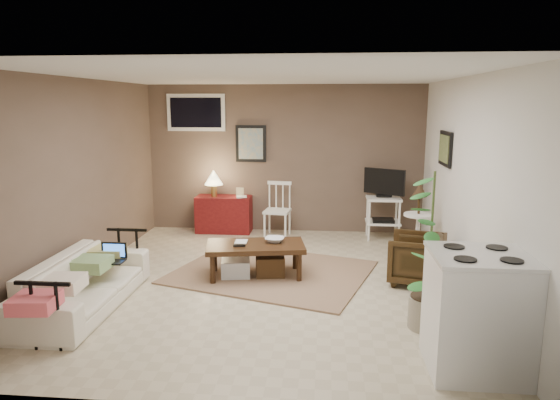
# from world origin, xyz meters

# --- Properties ---
(floor) EXTENTS (5.00, 5.00, 0.00)m
(floor) POSITION_xyz_m (0.00, 0.00, 0.00)
(floor) COLOR #C1B293
(floor) RESTS_ON ground
(art_back) EXTENTS (0.50, 0.03, 0.60)m
(art_back) POSITION_xyz_m (-0.55, 2.48, 1.45)
(art_back) COLOR black
(art_right) EXTENTS (0.03, 0.60, 0.45)m
(art_right) POSITION_xyz_m (2.23, 1.05, 1.52)
(art_right) COLOR black
(window) EXTENTS (0.96, 0.03, 0.60)m
(window) POSITION_xyz_m (-1.45, 2.48, 1.95)
(window) COLOR white
(rug) EXTENTS (2.75, 2.45, 0.02)m
(rug) POSITION_xyz_m (0.02, 0.34, 0.01)
(rug) COLOR #977358
(rug) RESTS_ON floor
(coffee_table) EXTENTS (1.26, 0.80, 0.45)m
(coffee_table) POSITION_xyz_m (-0.17, 0.17, 0.25)
(coffee_table) COLOR #34200E
(coffee_table) RESTS_ON floor
(sofa) EXTENTS (0.54, 1.86, 0.73)m
(sofa) POSITION_xyz_m (-1.80, -0.92, 0.36)
(sofa) COLOR white
(sofa) RESTS_ON floor
(sofa_pillows) EXTENTS (0.36, 1.77, 0.12)m
(sofa_pillows) POSITION_xyz_m (-1.76, -1.13, 0.45)
(sofa_pillows) COLOR #F3E0C9
(sofa_pillows) RESTS_ON sofa
(sofa_end_rails) EXTENTS (0.50, 1.86, 0.62)m
(sofa_end_rails) POSITION_xyz_m (-1.69, -0.92, 0.31)
(sofa_end_rails) COLOR black
(sofa_end_rails) RESTS_ON floor
(laptop) EXTENTS (0.29, 0.21, 0.19)m
(laptop) POSITION_xyz_m (-1.62, -0.60, 0.47)
(laptop) COLOR black
(laptop) RESTS_ON sofa
(red_console) EXTENTS (0.90, 0.40, 1.04)m
(red_console) POSITION_xyz_m (-1.00, 2.29, 0.36)
(red_console) COLOR maroon
(red_console) RESTS_ON floor
(spindle_chair) EXTENTS (0.44, 0.44, 0.87)m
(spindle_chair) POSITION_xyz_m (-0.08, 2.12, 0.41)
(spindle_chair) COLOR white
(spindle_chair) RESTS_ON floor
(tv_stand) EXTENTS (0.60, 0.43, 1.11)m
(tv_stand) POSITION_xyz_m (1.58, 2.11, 0.59)
(tv_stand) COLOR white
(tv_stand) RESTS_ON floor
(side_table) EXTENTS (0.39, 0.39, 1.05)m
(side_table) POSITION_xyz_m (1.94, 1.10, 0.65)
(side_table) COLOR white
(side_table) RESTS_ON floor
(armchair) EXTENTS (0.72, 0.75, 0.65)m
(armchair) POSITION_xyz_m (1.77, 0.15, 0.32)
(armchair) COLOR black
(armchair) RESTS_ON floor
(potted_plant) EXTENTS (0.38, 0.38, 1.53)m
(potted_plant) POSITION_xyz_m (1.66, -1.08, 0.81)
(potted_plant) COLOR gray
(potted_plant) RESTS_ON floor
(stove) EXTENTS (0.75, 0.70, 0.98)m
(stove) POSITION_xyz_m (1.88, -1.81, 0.49)
(stove) COLOR white
(stove) RESTS_ON floor
(bowl) EXTENTS (0.24, 0.08, 0.24)m
(bowl) POSITION_xyz_m (0.06, 0.28, 0.54)
(bowl) COLOR #34200E
(bowl) RESTS_ON coffee_table
(book_table) EXTENTS (0.15, 0.02, 0.20)m
(book_table) POSITION_xyz_m (-0.42, 0.21, 0.52)
(book_table) COLOR #34200E
(book_table) RESTS_ON coffee_table
(book_console) EXTENTS (0.16, 0.05, 0.22)m
(book_console) POSITION_xyz_m (-0.76, 2.21, 0.71)
(book_console) COLOR #34200E
(book_console) RESTS_ON red_console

